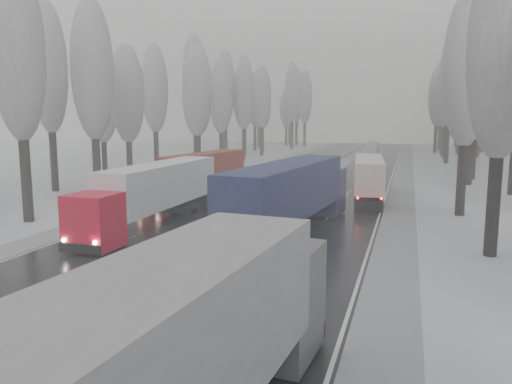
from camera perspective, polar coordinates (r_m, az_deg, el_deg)
The scene contains 54 objects.
ground at distance 18.00m, azimuth -22.28°, elevation -15.98°, with size 260.00×260.00×0.00m, color silver.
carriageway_right at distance 43.46m, azimuth 9.63°, elevation -1.19°, with size 7.50×200.00×0.03m, color black.
carriageway_left at distance 45.98m, azimuth -3.45°, elevation -0.55°, with size 7.50×200.00×0.03m, color black.
median_slush at distance 44.43m, azimuth 2.91°, elevation -0.86°, with size 3.00×200.00×0.04m, color #A1A4A9.
shoulder_right at distance 43.12m, azimuth 16.17°, elevation -1.48°, with size 2.40×200.00×0.04m, color #A1A4A9.
shoulder_left at distance 47.92m, azimuth -9.00°, elevation -0.27°, with size 2.40×200.00×0.04m, color #A1A4A9.
median_guardrail at distance 44.33m, azimuth 2.91°, elevation -0.13°, with size 0.12×200.00×0.76m.
tree_16 at distance 28.70m, azimuth 26.53°, elevation 14.46°, with size 3.60×3.60×16.53m.
tree_18 at distance 39.87m, azimuth 23.09°, elevation 12.81°, with size 3.60×3.60×16.58m.
tree_20 at distance 48.29m, azimuth 26.14°, elevation 11.10°, with size 3.60×3.60×15.71m.
tree_22 at distance 58.52m, azimuth 23.70°, elevation 10.75°, with size 3.60×3.60×15.86m.
tree_24 at distance 64.20m, azimuth 24.10°, elevation 13.11°, with size 3.60×3.60×20.49m.
tree_26 at distance 74.25m, azimuth 22.84°, elevation 11.62°, with size 3.60×3.60×18.78m.
tree_28 at distance 84.81m, azimuth 21.31°, elevation 11.60°, with size 3.60×3.60×19.62m.
tree_29 at distance 89.52m, azimuth 25.88°, elevation 10.53°, with size 3.60×3.60×18.11m.
tree_30 at distance 94.48m, azimuth 20.99°, elevation 10.57°, with size 3.60×3.60×17.86m.
tree_31 at distance 99.02m, azimuth 24.32°, elevation 10.53°, with size 3.60×3.60×18.58m.
tree_32 at distance 101.96m, azimuth 20.74°, elevation 10.20°, with size 3.60×3.60×17.33m.
tree_33 at distance 106.12m, azimuth 22.27°, elevation 9.00°, with size 3.60×3.60×14.33m.
tree_34 at distance 109.01m, azimuth 20.04°, elevation 10.20°, with size 3.60×3.60×17.63m.
tree_35 at distance 113.80m, azimuth 24.66°, elevation 10.05°, with size 3.60×3.60×18.25m.
tree_36 at distance 118.97m, azimuth 20.49°, elevation 10.79°, with size 3.60×3.60×20.23m.
tree_37 at distance 123.43m, azimuth 23.60°, elevation 9.38°, with size 3.60×3.60×16.37m.
tree_38 at distance 129.55m, azimuth 20.95°, elevation 9.91°, with size 3.60×3.60×17.97m.
tree_39 at distance 133.71m, azimuth 22.03°, elevation 9.30°, with size 3.60×3.60×16.19m.
tree_56 at distance 38.23m, azimuth -25.62°, elevation 14.35°, with size 3.60×3.60×18.12m.
tree_58 at distance 45.34m, azimuth -18.20°, elevation 12.97°, with size 3.60×3.60×17.21m.
tree_59 at distance 53.20m, azimuth -22.64°, elevation 12.86°, with size 3.60×3.60×18.41m.
tree_60 at distance 54.74m, azimuth -14.51°, elevation 10.71°, with size 3.60×3.60×14.84m.
tree_61 at distance 61.20m, azimuth -17.19°, elevation 9.81°, with size 3.60×3.60×13.95m.
tree_62 at distance 61.47m, azimuth -6.71°, elevation 11.37°, with size 3.60×3.60×16.04m.
tree_63 at distance 68.56m, azimuth -11.52°, elevation 11.41°, with size 3.60×3.60×16.88m.
tree_64 at distance 71.41m, azimuth -6.98°, elevation 10.64°, with size 3.60×3.60×15.42m.
tree_65 at distance 75.93m, azimuth -7.03°, elevation 12.47°, with size 3.60×3.60×19.48m.
tree_66 at distance 80.26m, azimuth -4.07°, elevation 10.36°, with size 3.60×3.60×15.23m.
tree_67 at distance 84.54m, azimuth -3.98°, elevation 11.08°, with size 3.60×3.60×17.09m.
tree_68 at distance 86.13m, azimuth -1.43°, elevation 10.86°, with size 3.60×3.60×16.65m.
tree_69 at distance 91.59m, azimuth -3.55°, elevation 11.78°, with size 3.60×3.60×19.35m.
tree_70 at distance 95.67m, azimuth 0.67°, elevation 10.80°, with size 3.60×3.60×17.09m.
tree_71 at distance 100.98m, azimuth -1.32°, elevation 11.59°, with size 3.60×3.60×19.61m.
tree_72 at distance 105.33m, azimuth 0.75°, elevation 9.90°, with size 3.60×3.60×15.11m.
tree_73 at distance 110.03m, azimuth -0.12°, elevation 10.55°, with size 3.60×3.60×17.22m.
tree_74 at distance 114.89m, azimuth 4.18°, elevation 11.22°, with size 3.60×3.60×19.68m.
tree_75 at distance 121.07m, azimuth 0.32°, elevation 10.78°, with size 3.60×3.60×18.60m.
tree_76 at distance 123.81m, azimuth 5.64°, elevation 10.68°, with size 3.60×3.60×18.55m.
tree_77 at distance 128.87m, azimuth 3.50°, elevation 9.42°, with size 3.60×3.60×14.32m.
tree_78 at distance 131.01m, azimuth 4.69°, elevation 10.85°, with size 3.60×3.60×19.55m.
tree_79 at distance 135.47m, azimuth 3.89°, elevation 10.11°, with size 3.60×3.60×17.07m.
truck_grey_tarp at distance 9.65m, azimuth -13.37°, elevation -20.45°, with size 4.24×17.76×4.52m.
truck_blue_box at distance 30.97m, azimuth 4.26°, elevation -0.05°, with size 4.78×17.90×4.55m.
truck_cream_box at distance 46.03m, azimuth 12.73°, elevation 1.99°, with size 3.61×14.70×3.74m.
box_truck_distant at distance 101.48m, azimuth 13.11°, elevation 4.95°, with size 2.09×6.82×2.54m.
truck_red_white at distance 34.13m, azimuth -11.61°, elevation 0.17°, with size 2.57×16.12×4.13m.
truck_red_red at distance 47.30m, azimuth -6.50°, elevation 2.41°, with size 4.21×15.26×3.88m.
Camera 1 is at (10.71, -12.50, 7.28)m, focal length 35.00 mm.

